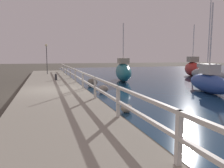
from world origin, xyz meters
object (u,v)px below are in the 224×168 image
(sailboat_teal, at_px, (123,71))
(sailboat_gray, at_px, (207,74))
(dock_lamp, at_px, (46,51))
(sailboat_red, at_px, (192,68))
(sailboat_blue, at_px, (209,82))
(mooring_bollard, at_px, (56,77))

(sailboat_teal, bearing_deg, sailboat_gray, -6.42)
(sailboat_gray, bearing_deg, dock_lamp, 152.68)
(sailboat_red, bearing_deg, sailboat_blue, -101.38)
(sailboat_blue, xyz_separation_m, sailboat_gray, (4.36, 5.20, 0.02))
(mooring_bollard, xyz_separation_m, sailboat_gray, (12.92, -2.14, 0.13))
(sailboat_blue, bearing_deg, sailboat_gray, 62.99)
(mooring_bollard, bearing_deg, dock_lamp, 94.79)
(dock_lamp, xyz_separation_m, sailboat_blue, (9.13, -14.09, -2.09))
(sailboat_gray, bearing_deg, sailboat_teal, 166.85)
(sailboat_teal, bearing_deg, mooring_bollard, -164.23)
(mooring_bollard, distance_m, sailboat_teal, 5.90)
(dock_lamp, height_order, sailboat_gray, sailboat_gray)
(sailboat_red, bearing_deg, sailboat_gray, -92.18)
(dock_lamp, relative_size, sailboat_red, 0.57)
(mooring_bollard, bearing_deg, sailboat_teal, 2.99)
(dock_lamp, xyz_separation_m, sailboat_teal, (6.45, -6.43, -1.89))
(dock_lamp, relative_size, sailboat_teal, 0.58)
(sailboat_teal, distance_m, sailboat_gray, 7.46)
(dock_lamp, relative_size, sailboat_blue, 0.62)
(sailboat_blue, height_order, sailboat_red, sailboat_red)
(sailboat_red, relative_size, sailboat_gray, 0.74)
(dock_lamp, bearing_deg, sailboat_teal, -44.92)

